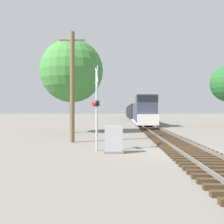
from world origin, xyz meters
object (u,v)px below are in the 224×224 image
(crossing_signal_near, at_px, (96,104))
(utility_pole, at_px, (72,85))
(freight_train, at_px, (134,112))
(relay_cabinet, at_px, (114,140))
(tree_far_right, at_px, (72,71))

(crossing_signal_near, xyz_separation_m, utility_pole, (-2.04, 3.88, 1.43))
(freight_train, bearing_deg, utility_pole, -97.33)
(crossing_signal_near, relative_size, utility_pole, 0.60)
(crossing_signal_near, bearing_deg, relay_cabinet, 40.36)
(crossing_signal_near, bearing_deg, freight_train, 162.56)
(freight_train, distance_m, crossing_signal_near, 58.34)
(freight_train, bearing_deg, crossing_signal_near, -94.85)
(crossing_signal_near, bearing_deg, tree_far_right, -175.86)
(crossing_signal_near, distance_m, tree_far_right, 13.14)
(relay_cabinet, height_order, utility_pole, utility_pole)
(relay_cabinet, relative_size, utility_pole, 0.18)
(freight_train, bearing_deg, tree_far_right, -100.53)
(relay_cabinet, distance_m, utility_pole, 6.44)
(crossing_signal_near, distance_m, utility_pole, 4.61)
(relay_cabinet, distance_m, tree_far_right, 14.72)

